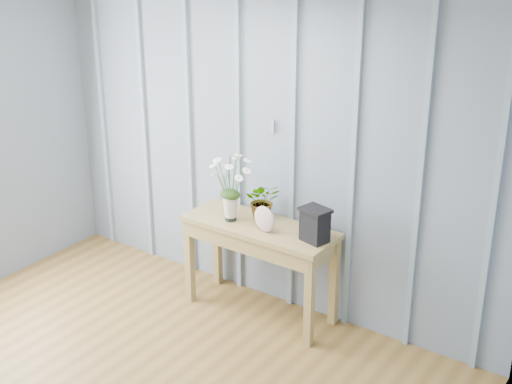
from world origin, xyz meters
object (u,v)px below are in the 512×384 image
Objects in this scene: sideboard at (260,238)px; daisy_vase at (230,178)px; felt_disc_vessel at (265,219)px; carved_box at (315,224)px.

daisy_vase is at bearing -165.01° from sideboard.
felt_disc_vessel is 0.80× the size of carved_box.
carved_box is (0.71, 0.05, -0.21)m from daisy_vase.
daisy_vase is at bearing -173.92° from felt_disc_vessel.
sideboard is 2.18× the size of daisy_vase.
daisy_vase reaches higher than carved_box.
sideboard is at bearing 179.05° from carved_box.
felt_disc_vessel is 0.39m from carved_box.
daisy_vase reaches higher than sideboard.
carved_box is (0.48, -0.01, 0.24)m from sideboard.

